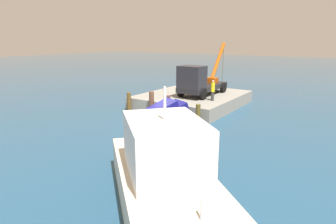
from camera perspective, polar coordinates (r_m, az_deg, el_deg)
ground at (r=23.27m, az=-2.56°, el=-1.47°), size 200.00×200.00×0.00m
dock at (r=28.22m, az=4.97°, el=2.49°), size 10.13×8.52×1.15m
crane_truck at (r=26.95m, az=6.24°, el=6.11°), size 8.99×2.65×4.87m
dock_worker at (r=24.99m, az=8.92°, el=4.32°), size 0.34×0.34×1.80m
salvaged_car at (r=22.03m, az=-1.53°, el=-0.41°), size 4.56×3.48×2.43m
moored_yacht at (r=9.78m, az=2.07°, el=-20.20°), size 9.74×10.40×5.94m
piling_near at (r=25.81m, az=-7.79°, el=1.96°), size 0.37×0.37×1.73m
piling_mid at (r=24.38m, az=-3.30°, el=1.75°), size 0.42×0.42×2.06m
piling_far at (r=23.17m, az=0.09°, el=0.98°), size 0.32×0.32×1.96m
piling_end at (r=21.69m, az=6.02°, el=-0.52°), size 0.35×0.35×1.60m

